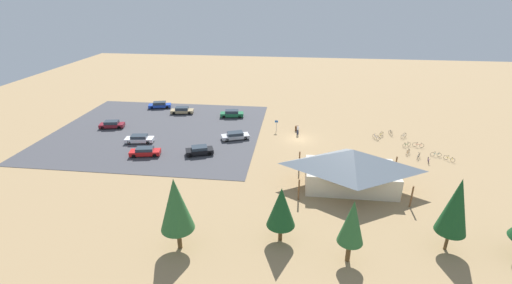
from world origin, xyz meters
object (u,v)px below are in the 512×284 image
object	(u,v)px
lot_sign	(276,124)
pine_midwest	(176,204)
bicycle_blue_yard_front	(376,137)
visitor_crossing_yard	(298,130)
bike_pavilion	(351,166)
pine_center	(281,207)
trash_bin	(297,128)
car_maroon_end_stall	(112,124)
car_white_front_row	(139,139)
pine_mideast	(456,206)
bicycle_orange_front_row	(408,152)
bicycle_yellow_trailside	(449,159)
bicycle_black_edge_north	(391,133)
bicycle_silver_lone_west	(418,156)
car_red_near_entry	(145,152)
bicycle_teal_yard_center	(436,154)
car_silver_far_end	(235,136)
car_black_inner_stall	(200,150)
car_blue_back_corner	(160,105)
car_tan_aisle_side	(182,110)
bicycle_white_back_row	(404,136)
bicycle_green_lone_east	(407,145)
car_green_mid_lot	(232,114)
bicycle_purple_yard_left	(428,160)
pine_west	(352,222)
bicycle_yellow_edge_south	(381,135)
bicycle_red_near_sign	(418,145)

from	to	relation	value
lot_sign	pine_midwest	size ratio (longest dim) A/B	0.27
bicycle_blue_yard_front	visitor_crossing_yard	size ratio (longest dim) A/B	0.87
bike_pavilion	pine_center	distance (m)	14.76
bike_pavilion	trash_bin	world-z (taller)	bike_pavilion
car_maroon_end_stall	car_white_front_row	world-z (taller)	car_maroon_end_stall
pine_mideast	bicycle_orange_front_row	xyz separation A→B (m)	(-2.27, -22.82, -4.79)
pine_mideast	car_maroon_end_stall	bearing A→B (deg)	-29.34
pine_mideast	bicycle_yellow_trailside	distance (m)	23.04
bicycle_black_edge_north	bicycle_silver_lone_west	bearing A→B (deg)	102.81
car_red_near_entry	bicycle_teal_yard_center	bearing A→B (deg)	-173.40
car_silver_far_end	trash_bin	bearing A→B (deg)	-152.64
bicycle_teal_yard_center	car_red_near_entry	bearing A→B (deg)	6.60
car_black_inner_stall	car_white_front_row	xyz separation A→B (m)	(11.39, -3.34, -0.01)
pine_center	car_blue_back_corner	size ratio (longest dim) A/B	1.24
car_white_front_row	pine_midwest	bearing A→B (deg)	121.28
pine_mideast	pine_center	bearing A→B (deg)	1.90
lot_sign	bicycle_black_edge_north	distance (m)	20.55
pine_center	car_black_inner_stall	bearing A→B (deg)	-54.25
car_tan_aisle_side	car_red_near_entry	xyz separation A→B (m)	(-0.56, 20.56, 0.00)
pine_mideast	car_red_near_entry	xyz separation A→B (m)	(38.87, -17.25, -4.43)
bicycle_white_back_row	car_white_front_row	distance (m)	45.83
bicycle_white_back_row	car_maroon_end_stall	bearing A→B (deg)	1.71
bicycle_black_edge_north	car_black_inner_stall	bearing A→B (deg)	20.78
bike_pavilion	car_tan_aisle_side	world-z (taller)	bike_pavilion
pine_midwest	bicycle_silver_lone_west	bearing A→B (deg)	-140.92
pine_midwest	bicycle_teal_yard_center	bearing A→B (deg)	-142.37
bicycle_white_back_row	bicycle_green_lone_east	world-z (taller)	bicycle_white_back_row
bicycle_blue_yard_front	bicycle_orange_front_row	distance (m)	6.83
bicycle_yellow_trailside	car_green_mid_lot	distance (m)	39.77
lot_sign	car_tan_aisle_side	xyz separation A→B (m)	(20.27, -7.61, -0.68)
car_black_inner_stall	bicycle_silver_lone_west	bearing A→B (deg)	-175.36
pine_center	bicycle_teal_yard_center	world-z (taller)	pine_center
bicycle_yellow_trailside	visitor_crossing_yard	distance (m)	24.45
car_maroon_end_stall	car_green_mid_lot	world-z (taller)	car_green_mid_lot
pine_mideast	bicycle_black_edge_north	size ratio (longest dim) A/B	4.82
pine_mideast	bicycle_purple_yard_left	world-z (taller)	pine_mideast
bike_pavilion	car_red_near_entry	world-z (taller)	bike_pavilion
bicycle_black_edge_north	car_red_near_entry	xyz separation A→B (m)	(40.22, 13.56, 0.33)
pine_west	car_tan_aisle_side	bearing A→B (deg)	-54.09
car_tan_aisle_side	car_black_inner_stall	bearing A→B (deg)	115.04
bicycle_blue_yard_front	bicycle_yellow_trailside	xyz separation A→B (m)	(-9.52, 7.31, -0.03)
bicycle_yellow_edge_south	bicycle_blue_yard_front	size ratio (longest dim) A/B	0.96
pine_center	bicycle_red_near_sign	distance (m)	34.15
bicycle_yellow_edge_south	car_tan_aisle_side	size ratio (longest dim) A/B	0.30
pine_west	bicycle_white_back_row	bearing A→B (deg)	-112.23
car_tan_aisle_side	lot_sign	bearing A→B (deg)	159.43
bicycle_teal_yard_center	bicycle_black_edge_north	world-z (taller)	bicycle_black_edge_north
bicycle_green_lone_east	bicycle_black_edge_north	bearing A→B (deg)	-73.43
pine_west	bicycle_yellow_trailside	size ratio (longest dim) A/B	5.26
bicycle_yellow_trailside	bicycle_white_back_row	bearing A→B (deg)	-61.79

